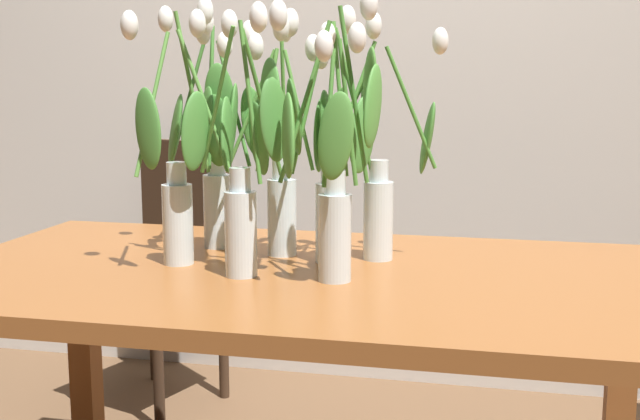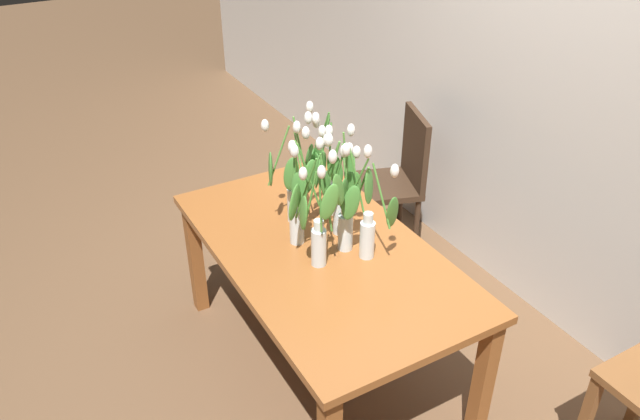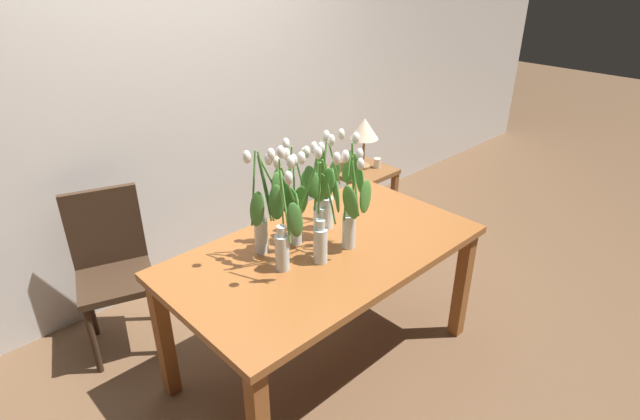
% 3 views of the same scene
% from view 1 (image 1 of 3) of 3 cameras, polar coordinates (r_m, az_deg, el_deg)
% --- Properties ---
extents(room_wall_rear, '(9.00, 0.10, 2.70)m').
position_cam_1_polar(room_wall_rear, '(3.05, 4.77, 12.97)').
color(room_wall_rear, beige).
rests_on(room_wall_rear, ground).
extents(dining_table, '(1.60, 0.90, 0.74)m').
position_cam_1_polar(dining_table, '(1.79, -1.65, -7.07)').
color(dining_table, brown).
rests_on(dining_table, ground).
extents(tulip_vase_0, '(0.21, 0.26, 0.59)m').
position_cam_1_polar(tulip_vase_0, '(1.81, -9.57, 2.64)').
color(tulip_vase_0, silver).
rests_on(tulip_vase_0, dining_table).
extents(tulip_vase_1, '(0.21, 0.23, 0.57)m').
position_cam_1_polar(tulip_vase_1, '(1.80, 1.04, 2.91)').
color(tulip_vase_1, silver).
rests_on(tulip_vase_1, dining_table).
extents(tulip_vase_2, '(0.22, 0.25, 0.59)m').
position_cam_1_polar(tulip_vase_2, '(1.62, 1.21, 3.05)').
color(tulip_vase_2, silver).
rests_on(tulip_vase_2, dining_table).
extents(tulip_vase_3, '(0.30, 0.22, 0.53)m').
position_cam_1_polar(tulip_vase_3, '(1.84, 3.72, 2.60)').
color(tulip_vase_3, silver).
rests_on(tulip_vase_3, dining_table).
extents(tulip_vase_4, '(0.24, 0.22, 0.55)m').
position_cam_1_polar(tulip_vase_4, '(1.88, -3.06, 3.36)').
color(tulip_vase_4, silver).
rests_on(tulip_vase_4, dining_table).
extents(tulip_vase_5, '(0.26, 0.21, 0.56)m').
position_cam_1_polar(tulip_vase_5, '(1.70, -5.45, 2.60)').
color(tulip_vase_5, silver).
rests_on(tulip_vase_5, dining_table).
extents(tulip_vase_6, '(0.26, 0.15, 0.58)m').
position_cam_1_polar(tulip_vase_6, '(1.95, -7.36, 3.83)').
color(tulip_vase_6, silver).
rests_on(tulip_vase_6, dining_table).
extents(dining_chair, '(0.51, 0.51, 0.93)m').
position_cam_1_polar(dining_chair, '(2.94, -10.64, -3.21)').
color(dining_chair, '#382619').
rests_on(dining_chair, ground).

